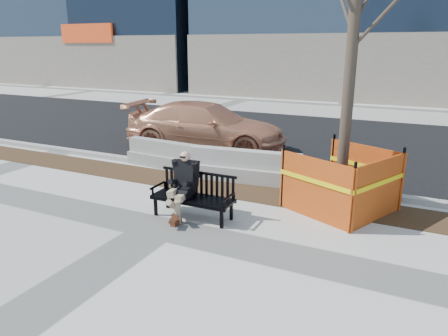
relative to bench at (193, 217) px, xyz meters
The scene contains 10 objects.
ground 0.79m from the bench, 115.43° to the right, with size 120.00×120.00×0.00m, color beige.
mulch_strip 1.92m from the bench, 100.21° to the left, with size 40.00×1.20×0.02m, color #47301C.
asphalt_street 8.09m from the bench, 92.41° to the left, with size 60.00×10.40×0.01m, color black.
curb 2.86m from the bench, 96.83° to the left, with size 60.00×0.25×0.12m, color #9E9B93.
bench is the anchor object (origin of this frame).
seated_man 0.24m from the bench, 169.15° to the left, with size 0.57×0.95×1.33m, color black, non-canonical shape.
tree_fence 3.10m from the bench, 34.64° to the left, with size 2.72×2.72×6.80m, color #E65B19, non-canonical shape.
sedan 5.77m from the bench, 115.55° to the left, with size 2.16×5.30×1.54m, color tan.
jersey_barrier_left 3.70m from the bench, 130.71° to the left, with size 2.64×0.53×0.76m, color gray, non-canonical shape.
jersey_barrier_right 2.61m from the bench, 89.90° to the left, with size 2.86×0.57×0.82m, color #AAA69F, non-canonical shape.
Camera 1 is at (4.31, -6.05, 3.34)m, focal length 33.61 mm.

